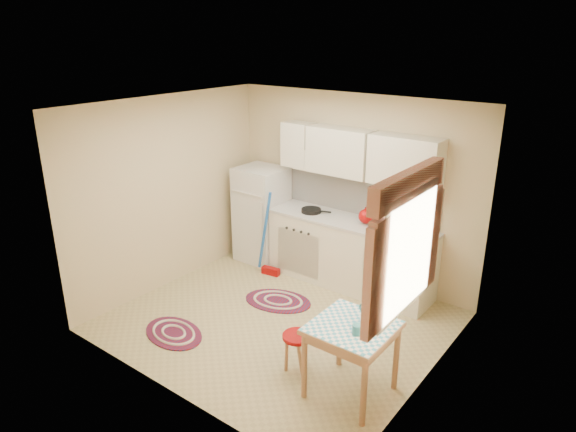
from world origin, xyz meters
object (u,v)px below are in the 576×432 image
object	(u,v)px
fridge	(262,214)
base_cabinets	(349,254)
table	(351,360)
stool	(297,353)

from	to	relation	value
fridge	base_cabinets	bearing A→B (deg)	1.95
fridge	table	xyz separation A→B (m)	(2.61, -1.84, -0.34)
base_cabinets	fridge	bearing A→B (deg)	-178.05
base_cabinets	table	bearing A→B (deg)	-58.86
stool	table	bearing A→B (deg)	4.17
fridge	stool	world-z (taller)	fridge
table	fridge	bearing A→B (deg)	144.82
fridge	table	bearing A→B (deg)	-35.18
table	stool	bearing A→B (deg)	-175.83
fridge	base_cabinets	size ratio (longest dim) A/B	0.62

